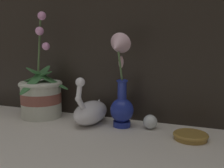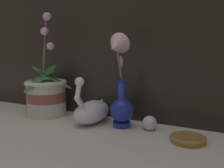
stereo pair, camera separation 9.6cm
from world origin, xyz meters
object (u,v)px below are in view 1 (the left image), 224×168
at_px(blue_vase, 121,91).
at_px(amber_dish, 191,136).
at_px(swan_figurine, 91,111).
at_px(glass_sphere, 150,122).
at_px(orchid_potted_plant, 41,95).

height_order(blue_vase, amber_dish, blue_vase).
relative_size(swan_figurine, blue_vase, 0.62).
bearing_deg(blue_vase, glass_sphere, 13.98).
distance_m(orchid_potted_plant, glass_sphere, 0.47).
height_order(orchid_potted_plant, amber_dish, orchid_potted_plant).
bearing_deg(swan_figurine, orchid_potted_plant, 177.87).
bearing_deg(amber_dish, blue_vase, 172.61).
bearing_deg(swan_figurine, blue_vase, -3.62).
relative_size(orchid_potted_plant, glass_sphere, 8.35).
distance_m(blue_vase, glass_sphere, 0.15).
bearing_deg(glass_sphere, amber_dish, -21.82).
relative_size(swan_figurine, glass_sphere, 4.12).
height_order(orchid_potted_plant, swan_figurine, orchid_potted_plant).
distance_m(glass_sphere, amber_dish, 0.16).
distance_m(orchid_potted_plant, amber_dish, 0.62).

